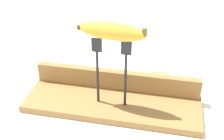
{
  "coord_description": "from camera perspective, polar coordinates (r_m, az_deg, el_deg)",
  "views": [
    {
      "loc": [
        0.13,
        -0.63,
        0.52
      ],
      "look_at": [
        0.0,
        0.0,
        0.12
      ],
      "focal_mm": 47.67,
      "sensor_mm": 36.0,
      "label": 1
    }
  ],
  "objects": [
    {
      "name": "banana_raised_center",
      "position": [
        0.7,
        -0.12,
        7.46
      ],
      "size": [
        0.17,
        0.06,
        0.04
      ],
      "color": "gold",
      "rests_on": "fork_stand_center"
    },
    {
      "name": "ground_plane",
      "position": [
        0.83,
        0.0,
        -7.11
      ],
      "size": [
        3.0,
        3.0,
        0.0
      ],
      "primitive_type": "plane",
      "color": "white"
    },
    {
      "name": "board_backstop",
      "position": [
        0.85,
        0.88,
        -1.88
      ],
      "size": [
        0.47,
        0.02,
        0.06
      ],
      "primitive_type": "cube",
      "color": "olive",
      "rests_on": "wooden_board"
    },
    {
      "name": "fork_stand_center",
      "position": [
        0.75,
        -0.11,
        0.56
      ],
      "size": [
        0.1,
        0.01,
        0.19
      ],
      "color": "black",
      "rests_on": "wooden_board"
    },
    {
      "name": "wire_coil",
      "position": [
        0.96,
        9.22,
        -1.26
      ],
      "size": [
        0.07,
        0.07,
        0.01
      ],
      "primitive_type": "torus",
      "color": "gold",
      "rests_on": "ground"
    },
    {
      "name": "wooden_board",
      "position": [
        0.82,
        0.0,
        -6.56
      ],
      "size": [
        0.48,
        0.15,
        0.02
      ],
      "primitive_type": "cube",
      "color": "olive",
      "rests_on": "ground"
    }
  ]
}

